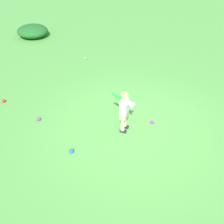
{
  "coord_description": "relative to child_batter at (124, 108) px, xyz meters",
  "views": [
    {
      "loc": [
        -4.55,
        -1.24,
        4.12
      ],
      "look_at": [
        -0.18,
        0.47,
        0.45
      ],
      "focal_mm": 40.67,
      "sensor_mm": 36.0,
      "label": 1
    }
  ],
  "objects": [
    {
      "name": "ground_plane",
      "position": [
        0.17,
        -0.18,
        -0.65
      ],
      "size": [
        40.0,
        40.0,
        0.0
      ],
      "primitive_type": "plane",
      "color": "#519942"
    },
    {
      "name": "child_batter",
      "position": [
        0.0,
        0.0,
        0.0
      ],
      "size": [
        0.35,
        0.61,
        1.08
      ],
      "color": "#232328",
      "rests_on": "ground"
    },
    {
      "name": "play_ball_midfield",
      "position": [
        -0.16,
        3.47,
        -0.6
      ],
      "size": [
        0.1,
        0.1,
        0.1
      ],
      "primitive_type": "sphere",
      "color": "red",
      "rests_on": "ground"
    },
    {
      "name": "play_ball_center_lawn",
      "position": [
        -1.14,
        0.8,
        -0.6
      ],
      "size": [
        0.1,
        0.1,
        0.1
      ],
      "primitive_type": "sphere",
      "color": "blue",
      "rests_on": "ground"
    },
    {
      "name": "play_ball_by_bucket",
      "position": [
        3.06,
        2.53,
        -0.61
      ],
      "size": [
        0.07,
        0.07,
        0.07
      ],
      "primitive_type": "sphere",
      "color": "pink",
      "rests_on": "ground"
    },
    {
      "name": "play_ball_near_batter",
      "position": [
        -0.47,
        2.11,
        -0.6
      ],
      "size": [
        0.1,
        0.1,
        0.1
      ],
      "primitive_type": "sphere",
      "color": "purple",
      "rests_on": "ground"
    },
    {
      "name": "play_ball_behind_batter",
      "position": [
        0.47,
        -0.59,
        -0.61
      ],
      "size": [
        0.09,
        0.09,
        0.09
      ],
      "primitive_type": "sphere",
      "color": "purple",
      "rests_on": "ground"
    },
    {
      "name": "shrub_left_background",
      "position": [
        4.17,
        5.53,
        -0.41
      ],
      "size": [
        1.21,
        1.3,
        0.49
      ],
      "primitive_type": "ellipsoid",
      "color": "#1E5B23",
      "rests_on": "ground"
    }
  ]
}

